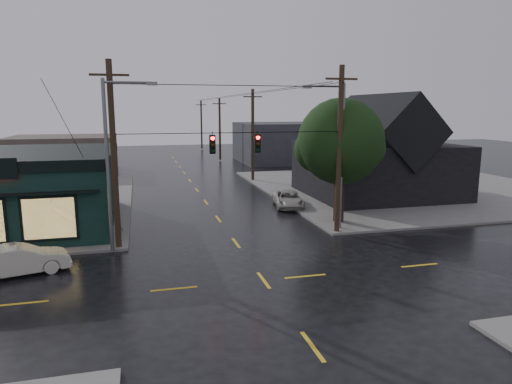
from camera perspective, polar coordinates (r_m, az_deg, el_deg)
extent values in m
plane|color=black|center=(20.96, 0.96, -10.98)|extent=(160.00, 160.00, 0.00)
cube|color=#63615D|center=(46.89, 18.30, 0.57)|extent=(28.00, 28.00, 0.15)
cube|color=black|center=(41.45, 14.88, 2.78)|extent=(12.00, 11.00, 4.50)
cylinder|color=black|center=(31.00, 10.36, 0.11)|extent=(0.70, 0.70, 4.10)
sphere|color=black|center=(30.60, 10.56, 6.25)|extent=(5.68, 5.68, 5.68)
cylinder|color=black|center=(25.87, -2.85, 7.41)|extent=(13.00, 0.04, 0.04)
cube|color=#3E322D|center=(59.71, -22.92, 4.34)|extent=(12.00, 10.00, 4.40)
cube|color=#2B2B31|center=(67.41, 3.95, 6.24)|extent=(14.00, 12.00, 5.60)
imported|color=beige|center=(24.05, -27.38, -7.55)|extent=(4.54, 2.65, 1.41)
imported|color=#ADAAA0|center=(35.86, 4.05, -0.92)|extent=(2.81, 4.77, 1.25)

